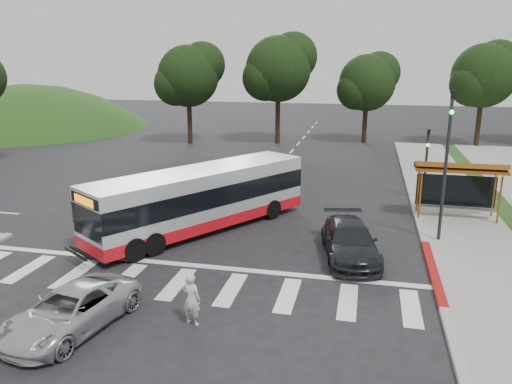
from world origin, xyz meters
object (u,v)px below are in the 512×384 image
(transit_bus, at_px, (201,200))
(silver_suv_south, at_px, (71,310))
(dark_sedan, at_px, (350,241))
(pedestrian, at_px, (191,299))

(transit_bus, height_order, silver_suv_south, transit_bus)
(transit_bus, relative_size, dark_sedan, 2.30)
(pedestrian, distance_m, dark_sedan, 7.70)
(pedestrian, height_order, silver_suv_south, pedestrian)
(silver_suv_south, bearing_deg, pedestrian, 28.43)
(pedestrian, bearing_deg, dark_sedan, -113.33)
(pedestrian, relative_size, silver_suv_south, 0.37)
(transit_bus, xyz_separation_m, silver_suv_south, (-0.88, -9.31, -0.81))
(pedestrian, bearing_deg, silver_suv_south, 28.69)
(silver_suv_south, bearing_deg, transit_bus, 95.77)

